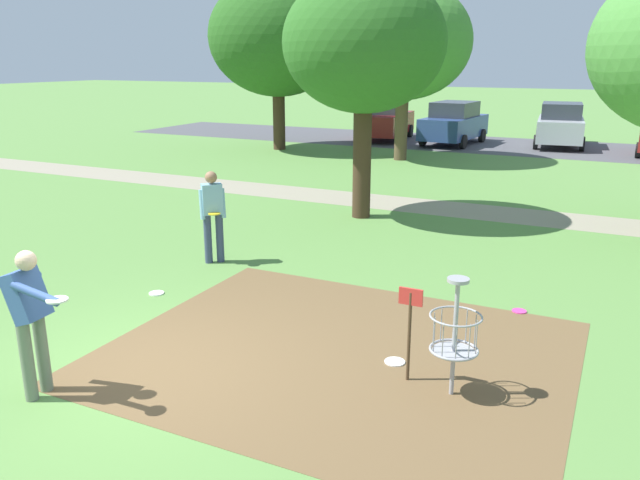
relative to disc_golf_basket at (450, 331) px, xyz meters
The scene contains 17 objects.
ground_plane 3.76m from the disc_golf_basket, 161.67° to the right, with size 160.00×160.00×0.00m, color #5B8942.
dirt_tee_pad 1.74m from the disc_golf_basket, 165.73° to the left, with size 5.76×4.81×0.01m, color brown.
disc_golf_basket is the anchor object (origin of this frame).
player_foreground_watching 5.86m from the disc_golf_basket, 151.26° to the left, with size 0.45×0.45×1.71m.
player_throwing 4.60m from the disc_golf_basket, 153.47° to the right, with size 1.14×0.43×1.71m.
frisbee_by_tee 2.93m from the disc_golf_basket, 82.58° to the left, with size 0.22×0.22×0.02m, color #E53D99.
frisbee_mid_grass 6.03m from the disc_golf_basket, behind, with size 0.20×0.20×0.02m, color #E53D99.
frisbee_far_left 5.19m from the disc_golf_basket, 168.39° to the left, with size 0.24×0.24×0.02m, color white.
frisbee_far_right 1.16m from the disc_golf_basket, 150.37° to the left, with size 0.26×0.26×0.02m, color white.
tree_near_right 8.89m from the disc_golf_basket, 118.96° to the left, with size 3.66×3.66×5.56m.
tree_mid_left 20.56m from the disc_golf_basket, 124.74° to the left, with size 5.52×5.52×6.84m.
tree_mid_center 17.54m from the disc_golf_basket, 110.60° to the left, with size 4.83×4.83×6.29m.
parking_lot_strip 22.15m from the disc_golf_basket, 99.08° to the left, with size 36.00×6.00×0.01m, color #4C4C51.
parked_car_leftmost 23.30m from the disc_golf_basket, 111.87° to the left, with size 2.27×4.35×1.84m.
parked_car_center_left 22.05m from the disc_golf_basket, 104.17° to the left, with size 2.27×4.35×1.84m.
parked_car_center_right 22.66m from the disc_golf_basket, 92.80° to the left, with size 2.28×4.35×1.84m.
gravel_path 9.68m from the disc_golf_basket, 111.23° to the left, with size 40.00×1.67×0.00m, color gray.
Camera 1 is at (4.99, -5.23, 3.66)m, focal length 35.37 mm.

